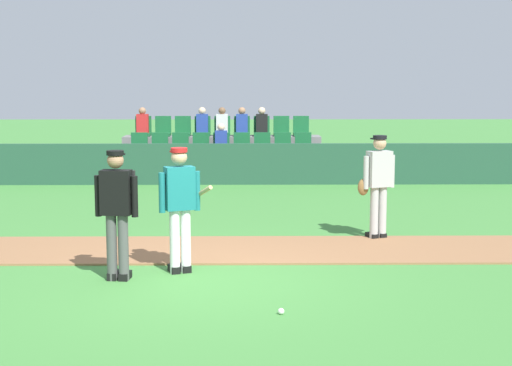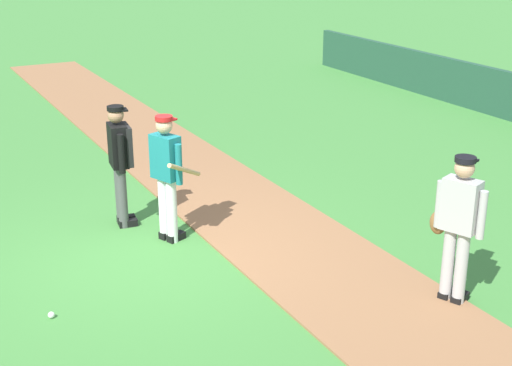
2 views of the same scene
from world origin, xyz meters
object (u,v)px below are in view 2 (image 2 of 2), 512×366
at_px(runner_grey_jersey, 458,225).
at_px(baseball, 51,315).
at_px(batter_teal_jersey, 167,174).
at_px(umpire_home_plate, 120,159).

height_order(runner_grey_jersey, baseball, runner_grey_jersey).
height_order(batter_teal_jersey, baseball, batter_teal_jersey).
relative_size(batter_teal_jersey, umpire_home_plate, 1.00).
xyz_separation_m(runner_grey_jersey, baseball, (-1.80, -4.15, -0.93)).
distance_m(umpire_home_plate, baseball, 2.81).
distance_m(runner_grey_jersey, baseball, 4.62).
bearing_deg(runner_grey_jersey, batter_teal_jersey, -144.68).
relative_size(umpire_home_plate, runner_grey_jersey, 1.00).
bearing_deg(umpire_home_plate, baseball, -36.16).
relative_size(umpire_home_plate, baseball, 23.78).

